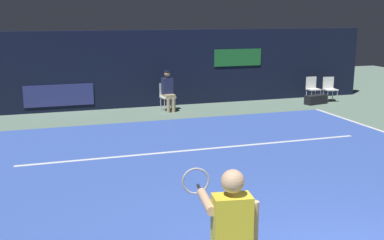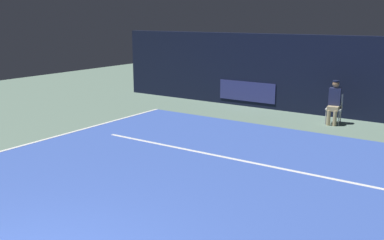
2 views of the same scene
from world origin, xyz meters
TOP-DOWN VIEW (x-y plane):
  - ground_plane at (0.00, 4.18)m, footprint 32.71×32.71m
  - court_surface at (0.00, 4.18)m, footprint 10.59×10.35m
  - line_sideline_right at (-5.25, 4.18)m, footprint 0.10×10.35m
  - line_service at (0.00, 5.99)m, footprint 8.26×0.10m
  - back_wall at (-0.00, 11.77)m, footprint 16.66×0.33m
  - line_judge_on_chair at (0.48, 10.69)m, footprint 0.49×0.56m

SIDE VIEW (x-z plane):
  - ground_plane at x=0.00m, z-range 0.00..0.00m
  - court_surface at x=0.00m, z-range 0.00..0.01m
  - line_sideline_right at x=-5.25m, z-range 0.01..0.02m
  - line_service at x=0.00m, z-range 0.01..0.02m
  - line_judge_on_chair at x=0.48m, z-range 0.03..1.35m
  - back_wall at x=0.00m, z-range 0.00..2.60m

